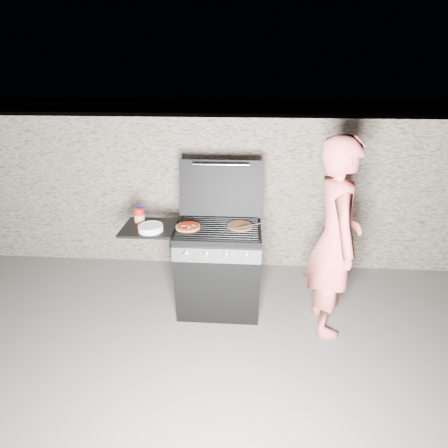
# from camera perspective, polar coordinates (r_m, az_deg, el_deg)

# --- Properties ---
(ground) EXTENTS (50.00, 50.00, 0.00)m
(ground) POSITION_cam_1_polar(r_m,az_deg,el_deg) (3.77, -0.78, -13.22)
(ground) COLOR #5E5A56
(stone_wall) EXTENTS (8.00, 0.35, 1.80)m
(stone_wall) POSITION_cam_1_polar(r_m,az_deg,el_deg) (4.27, 0.28, 5.24)
(stone_wall) COLOR tan
(stone_wall) RESTS_ON ground
(gas_grill) EXTENTS (1.34, 0.79, 0.91)m
(gas_grill) POSITION_cam_1_polar(r_m,az_deg,el_deg) (3.54, -4.89, -7.17)
(gas_grill) COLOR black
(gas_grill) RESTS_ON ground
(pizza_topped) EXTENTS (0.26, 0.26, 0.03)m
(pizza_topped) POSITION_cam_1_polar(r_m,az_deg,el_deg) (3.31, -5.91, -0.39)
(pizza_topped) COLOR #AC854D
(pizza_topped) RESTS_ON gas_grill
(pizza_plain) EXTENTS (0.25, 0.25, 0.01)m
(pizza_plain) POSITION_cam_1_polar(r_m,az_deg,el_deg) (3.32, 2.61, -0.28)
(pizza_plain) COLOR #AE7841
(pizza_plain) RESTS_ON gas_grill
(sauce_jar) EXTENTS (0.12, 0.12, 0.15)m
(sauce_jar) POSITION_cam_1_polar(r_m,az_deg,el_deg) (3.49, -13.67, 1.36)
(sauce_jar) COLOR #A4130E
(sauce_jar) RESTS_ON gas_grill
(blue_carton) EXTENTS (0.08, 0.06, 0.15)m
(blue_carton) POSITION_cam_1_polar(r_m,az_deg,el_deg) (3.51, -13.50, 1.49)
(blue_carton) COLOR #1118A4
(blue_carton) RESTS_ON gas_grill
(plate_stack) EXTENTS (0.30, 0.30, 0.05)m
(plate_stack) POSITION_cam_1_polar(r_m,az_deg,el_deg) (3.32, -11.89, -0.63)
(plate_stack) COLOR white
(plate_stack) RESTS_ON gas_grill
(person) EXTENTS (0.46, 0.68, 1.83)m
(person) POSITION_cam_1_polar(r_m,az_deg,el_deg) (3.21, 17.58, -2.51)
(person) COLOR #E1635A
(person) RESTS_ON ground
(tongs) EXTENTS (0.39, 0.06, 0.08)m
(tongs) POSITION_cam_1_polar(r_m,az_deg,el_deg) (3.27, 5.19, -0.14)
(tongs) COLOR black
(tongs) RESTS_ON gas_grill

